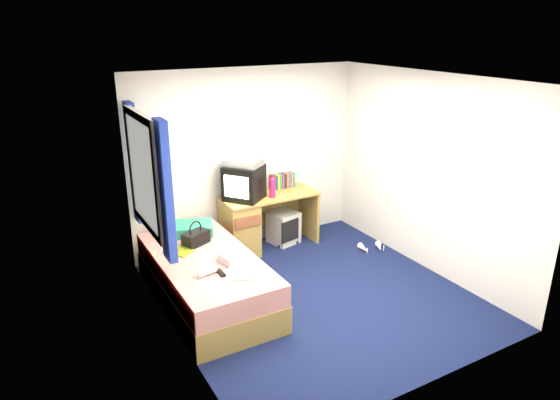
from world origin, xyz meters
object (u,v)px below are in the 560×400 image
magazine (179,251)px  water_bottle (207,272)px  white_heels (372,248)px  handbag (196,237)px  desk (251,222)px  towel (234,257)px  pillow (189,229)px  colour_swatch_fan (241,279)px  crt_tv (244,182)px  bed (207,279)px  pink_water_bottle (272,189)px  storage_cube (283,227)px  remote_control (221,273)px  aerosol_can (260,188)px  picture_frame (293,181)px  vcr (244,162)px

magazine → water_bottle: water_bottle is taller
magazine → white_heels: 2.68m
handbag → desk: bearing=6.7°
towel → water_bottle: (-0.37, -0.15, -0.01)m
pillow → magazine: size_ratio=2.00×
colour_swatch_fan → crt_tv: bearing=63.2°
towel → bed: bearing=133.6°
pillow → white_heels: pillow is taller
water_bottle → colour_swatch_fan: 0.36m
towel → pink_water_bottle: bearing=45.5°
desk → magazine: size_ratio=4.64×
water_bottle → pink_water_bottle: bearing=40.6°
pink_water_bottle → storage_cube: bearing=28.6°
pink_water_bottle → remote_control: (-1.27, -1.25, -0.32)m
white_heels → aerosol_can: bearing=145.8°
pink_water_bottle → remote_control: pink_water_bottle is taller
storage_cube → crt_tv: (-0.59, -0.00, 0.75)m
picture_frame → magazine: size_ratio=0.50×
towel → storage_cube: bearing=42.9°
crt_tv → storage_cube: bearing=52.7°
vcr → handbag: 1.24m
bed → pillow: (0.06, 0.69, 0.33)m
pillow → desk: bearing=15.3°
storage_cube → towel: bearing=-150.2°
aerosol_can → colour_swatch_fan: (-1.05, -1.61, -0.30)m
bed → water_bottle: bearing=-109.3°
bed → vcr: 1.64m
water_bottle → colour_swatch_fan: bearing=-45.0°
vcr → magazine: vcr is taller
bed → vcr: bearing=45.7°
picture_frame → handbag: picture_frame is taller
picture_frame → magazine: picture_frame is taller
bed → water_bottle: (-0.14, -0.39, 0.31)m
remote_control → colour_swatch_fan: bearing=-57.7°
pillow → picture_frame: bearing=13.8°
storage_cube → vcr: size_ratio=1.01×
handbag → magazine: bearing=176.9°
bed → aerosol_can: (1.17, 0.97, 0.58)m
storage_cube → magazine: magazine is taller
towel → magazine: size_ratio=0.98×
pink_water_bottle → aerosol_can: pink_water_bottle is taller
crt_tv → aerosol_can: bearing=57.3°
bed → magazine: bearing=128.7°
bed → white_heels: bearing=2.7°
vcr → magazine: (-1.13, -0.68, -0.69)m
pillow → colour_swatch_fan: (0.06, -1.33, -0.06)m
picture_frame → water_bottle: size_ratio=0.70×
towel → handbag: bearing=108.7°
desk → magazine: bearing=-150.7°
desk → handbag: 1.16m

